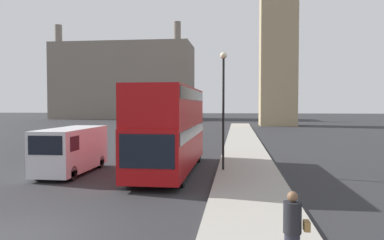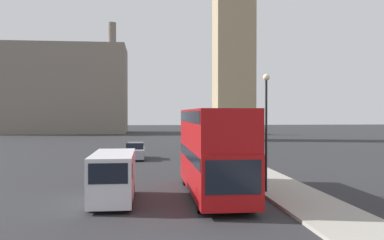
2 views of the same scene
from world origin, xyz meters
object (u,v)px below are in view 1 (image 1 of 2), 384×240
Objects in this scene: white_van at (71,149)px; pedestrian at (293,232)px; parked_sedan at (159,132)px; red_double_decker_bus at (170,125)px; street_lamp at (223,94)px.

white_van is 3.25× the size of pedestrian.
white_van reaches higher than parked_sedan.
white_van is at bearing -166.94° from red_double_decker_bus.
parked_sedan is (-9.22, 30.40, -0.27)m from pedestrian.
white_van is at bearing -91.39° from parked_sedan.
pedestrian is 0.27× the size of street_lamp.
white_van is 8.46m from street_lamp.
street_lamp reaches higher than parked_sedan.
red_double_decker_bus is 3.30m from street_lamp.
street_lamp is at bearing 98.80° from pedestrian.
red_double_decker_bus is 6.18× the size of pedestrian.
pedestrian is (4.69, -11.84, -1.50)m from red_double_decker_bus.
white_van is 1.14× the size of parked_sedan.
street_lamp is at bearing 9.59° from white_van.
white_van is 0.87× the size of street_lamp.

